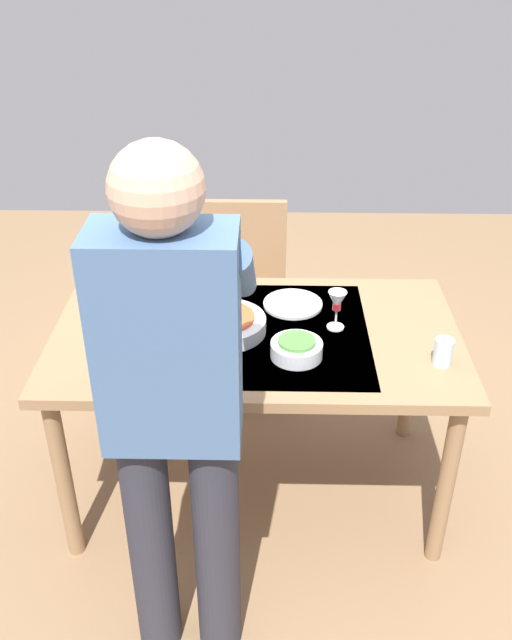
{
  "coord_description": "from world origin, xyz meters",
  "views": [
    {
      "loc": [
        -0.05,
        2.15,
        2.12
      ],
      "look_at": [
        0.0,
        0.0,
        0.82
      ],
      "focal_mm": 38.97,
      "sensor_mm": 36.0,
      "label": 1
    }
  ],
  "objects_px": {
    "serving_bowl_pasta": "(225,324)",
    "dinner_plate_near": "(293,304)",
    "wine_glass_left": "(337,303)",
    "dinner_plate_far": "(145,307)",
    "chair_near": "(244,285)",
    "side_bowl_salad": "(297,348)",
    "dining_table": "(256,351)",
    "wine_bottle": "(144,346)",
    "water_cup_near_right": "(200,286)",
    "person_server": "(174,405)",
    "water_cup_near_left": "(443,352)"
  },
  "relations": [
    {
      "from": "serving_bowl_pasta",
      "to": "side_bowl_salad",
      "type": "bearing_deg",
      "value": 148.86
    },
    {
      "from": "wine_glass_left",
      "to": "water_cup_near_right",
      "type": "bearing_deg",
      "value": -22.78
    },
    {
      "from": "wine_glass_left",
      "to": "dinner_plate_far",
      "type": "bearing_deg",
      "value": -10.04
    },
    {
      "from": "wine_bottle",
      "to": "water_cup_near_left",
      "type": "bearing_deg",
      "value": -175.37
    },
    {
      "from": "dining_table",
      "to": "serving_bowl_pasta",
      "type": "xyz_separation_m",
      "value": [
        0.11,
        0.0,
        0.12
      ]
    },
    {
      "from": "wine_glass_left",
      "to": "dinner_plate_far",
      "type": "relative_size",
      "value": 0.66
    },
    {
      "from": "chair_near",
      "to": "person_server",
      "type": "xyz_separation_m",
      "value": [
        0.13,
        1.49,
        0.43
      ]
    },
    {
      "from": "person_server",
      "to": "wine_glass_left",
      "type": "xyz_separation_m",
      "value": [
        -0.5,
        -0.72,
        -0.09
      ]
    },
    {
      "from": "chair_near",
      "to": "wine_bottle",
      "type": "height_order",
      "value": "wine_bottle"
    },
    {
      "from": "dinner_plate_near",
      "to": "wine_bottle",
      "type": "bearing_deg",
      "value": 43.32
    },
    {
      "from": "person_server",
      "to": "water_cup_near_right",
      "type": "height_order",
      "value": "person_server"
    },
    {
      "from": "dining_table",
      "to": "chair_near",
      "type": "relative_size",
      "value": 1.64
    },
    {
      "from": "dining_table",
      "to": "dinner_plate_far",
      "type": "bearing_deg",
      "value": -20.63
    },
    {
      "from": "dining_table",
      "to": "dinner_plate_far",
      "type": "relative_size",
      "value": 6.48
    },
    {
      "from": "dinner_plate_far",
      "to": "side_bowl_salad",
      "type": "bearing_deg",
      "value": 150.95
    },
    {
      "from": "chair_near",
      "to": "serving_bowl_pasta",
      "type": "xyz_separation_m",
      "value": [
        0.04,
        0.81,
        0.27
      ]
    },
    {
      "from": "side_bowl_salad",
      "to": "wine_glass_left",
      "type": "bearing_deg",
      "value": -128.07
    },
    {
      "from": "wine_bottle",
      "to": "wine_glass_left",
      "type": "xyz_separation_m",
      "value": [
        -0.65,
        -0.31,
        -0.01
      ]
    },
    {
      "from": "water_cup_near_right",
      "to": "chair_near",
      "type": "bearing_deg",
      "value": -105.59
    },
    {
      "from": "dining_table",
      "to": "water_cup_near_right",
      "type": "distance_m",
      "value": 0.37
    },
    {
      "from": "water_cup_near_right",
      "to": "dinner_plate_far",
      "type": "relative_size",
      "value": 0.46
    },
    {
      "from": "dining_table",
      "to": "dinner_plate_near",
      "type": "bearing_deg",
      "value": -125.44
    },
    {
      "from": "serving_bowl_pasta",
      "to": "dinner_plate_near",
      "type": "xyz_separation_m",
      "value": [
        -0.25,
        -0.2,
        -0.03
      ]
    },
    {
      "from": "water_cup_near_right",
      "to": "dinner_plate_near",
      "type": "relative_size",
      "value": 0.46
    },
    {
      "from": "wine_glass_left",
      "to": "side_bowl_salad",
      "type": "distance_m",
      "value": 0.25
    },
    {
      "from": "dining_table",
      "to": "water_cup_near_left",
      "type": "xyz_separation_m",
      "value": [
        -0.64,
        0.19,
        0.13
      ]
    },
    {
      "from": "dining_table",
      "to": "side_bowl_salad",
      "type": "relative_size",
      "value": 8.27
    },
    {
      "from": "water_cup_near_right",
      "to": "dining_table",
      "type": "bearing_deg",
      "value": 131.96
    },
    {
      "from": "dining_table",
      "to": "dinner_plate_near",
      "type": "height_order",
      "value": "dinner_plate_near"
    },
    {
      "from": "wine_glass_left",
      "to": "chair_near",
      "type": "bearing_deg",
      "value": -64.62
    },
    {
      "from": "chair_near",
      "to": "person_server",
      "type": "distance_m",
      "value": 1.56
    },
    {
      "from": "dining_table",
      "to": "water_cup_near_right",
      "type": "xyz_separation_m",
      "value": [
        0.23,
        -0.25,
        0.14
      ]
    },
    {
      "from": "chair_near",
      "to": "side_bowl_salad",
      "type": "distance_m",
      "value": 1.02
    },
    {
      "from": "side_bowl_salad",
      "to": "dinner_plate_far",
      "type": "bearing_deg",
      "value": -29.05
    },
    {
      "from": "chair_near",
      "to": "side_bowl_salad",
      "type": "height_order",
      "value": "chair_near"
    },
    {
      "from": "wine_glass_left",
      "to": "water_cup_near_left",
      "type": "height_order",
      "value": "wine_glass_left"
    },
    {
      "from": "serving_bowl_pasta",
      "to": "dinner_plate_far",
      "type": "bearing_deg",
      "value": -27.3
    },
    {
      "from": "dinner_plate_near",
      "to": "dinner_plate_far",
      "type": "relative_size",
      "value": 1.0
    },
    {
      "from": "side_bowl_salad",
      "to": "dining_table",
      "type": "bearing_deg",
      "value": -47.6
    },
    {
      "from": "wine_glass_left",
      "to": "wine_bottle",
      "type": "bearing_deg",
      "value": 25.27
    },
    {
      "from": "dining_table",
      "to": "dinner_plate_far",
      "type": "xyz_separation_m",
      "value": [
        0.43,
        -0.16,
        0.09
      ]
    },
    {
      "from": "wine_bottle",
      "to": "water_cup_near_left",
      "type": "height_order",
      "value": "wine_bottle"
    },
    {
      "from": "dining_table",
      "to": "water_cup_near_right",
      "type": "height_order",
      "value": "water_cup_near_right"
    },
    {
      "from": "wine_glass_left",
      "to": "serving_bowl_pasta",
      "type": "relative_size",
      "value": 0.5
    },
    {
      "from": "side_bowl_salad",
      "to": "person_server",
      "type": "bearing_deg",
      "value": 56.65
    },
    {
      "from": "side_bowl_salad",
      "to": "wine_bottle",
      "type": "bearing_deg",
      "value": 13.04
    },
    {
      "from": "chair_near",
      "to": "wine_glass_left",
      "type": "relative_size",
      "value": 6.03
    },
    {
      "from": "person_server",
      "to": "wine_glass_left",
      "type": "relative_size",
      "value": 11.19
    },
    {
      "from": "chair_near",
      "to": "water_cup_near_left",
      "type": "height_order",
      "value": "chair_near"
    },
    {
      "from": "chair_near",
      "to": "dinner_plate_near",
      "type": "distance_m",
      "value": 0.69
    }
  ]
}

